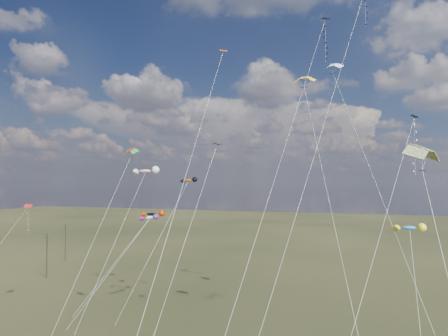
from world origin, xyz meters
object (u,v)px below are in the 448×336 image
(diamond_black_high, at_px, (320,54))
(utility_pole_far, at_px, (65,242))
(utility_pole_near, at_px, (47,255))
(parafoil_yellow, at_px, (304,79))
(novelty_black_orange, at_px, (152,214))

(diamond_black_high, bearing_deg, utility_pole_far, 158.91)
(utility_pole_near, distance_m, parafoil_yellow, 56.03)
(novelty_black_orange, bearing_deg, diamond_black_high, -1.61)
(utility_pole_far, height_order, diamond_black_high, diamond_black_high)
(utility_pole_near, xyz_separation_m, parafoil_yellow, (48.20, -15.00, 24.30))
(utility_pole_far, distance_m, diamond_black_high, 67.84)
(parafoil_yellow, height_order, novelty_black_orange, parafoil_yellow)
(utility_pole_near, height_order, utility_pole_far, same)
(utility_pole_far, xyz_separation_m, diamond_black_high, (57.21, -22.06, 29.03))
(diamond_black_high, height_order, parafoil_yellow, diamond_black_high)
(diamond_black_high, xyz_separation_m, novelty_black_orange, (-23.76, 0.67, -20.45))
(utility_pole_near, height_order, novelty_black_orange, novelty_black_orange)
(parafoil_yellow, bearing_deg, novelty_black_orange, 161.51)
(utility_pole_near, distance_m, novelty_black_orange, 27.86)
(utility_pole_far, height_order, novelty_black_orange, novelty_black_orange)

